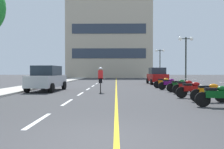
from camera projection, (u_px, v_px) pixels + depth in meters
The scene contains 29 objects.
ground_plane at pixel (114, 84), 25.69m from camera, with size 140.00×140.00×0.00m, color #38383A.
curb_left at pixel (56, 82), 28.82m from camera, with size 2.40×72.00×0.12m, color #B7B2A8.
curb_right at pixel (173, 82), 28.56m from camera, with size 2.40×72.00×0.12m, color #B7B2A8.
lane_dash_0 at pixel (38, 121), 6.73m from camera, with size 0.14×2.20×0.01m, color silver.
lane_dash_1 at pixel (67, 102), 10.73m from camera, with size 0.14×2.20×0.01m, color silver.
lane_dash_2 at pixel (81, 94), 14.73m from camera, with size 0.14×2.20×0.01m, color silver.
lane_dash_3 at pixel (88, 89), 18.73m from camera, with size 0.14×2.20×0.01m, color silver.
lane_dash_4 at pixel (93, 86), 22.73m from camera, with size 0.14×2.20×0.01m, color silver.
lane_dash_5 at pixel (97, 84), 26.73m from camera, with size 0.14×2.20×0.01m, color silver.
lane_dash_6 at pixel (99, 82), 30.73m from camera, with size 0.14×2.20×0.01m, color silver.
lane_dash_7 at pixel (101, 81), 34.73m from camera, with size 0.14×2.20×0.01m, color silver.
lane_dash_8 at pixel (103, 80), 38.72m from camera, with size 0.14×2.20×0.01m, color silver.
lane_dash_9 at pixel (104, 79), 42.72m from camera, with size 0.14×2.20×0.01m, color silver.
lane_dash_10 at pixel (105, 78), 46.72m from camera, with size 0.14×2.20×0.01m, color silver.
lane_dash_11 at pixel (106, 78), 50.72m from camera, with size 0.14×2.20×0.01m, color silver.
centre_line_yellow at pixel (116, 83), 28.69m from camera, with size 0.12×66.00×0.01m, color gold.
office_building at pixel (109, 39), 53.03m from camera, with size 18.69×6.99×17.45m.
street_lamp_mid at pixel (186, 49), 23.02m from camera, with size 1.46×0.36×4.69m.
street_lamp_far at pixel (160, 57), 36.55m from camera, with size 1.46×0.36×4.73m.
parked_car_near at pixel (47, 78), 16.96m from camera, with size 2.16×4.31×1.82m.
parked_car_mid at pixel (157, 76), 25.94m from camera, with size 1.98×4.23×1.82m.
motorcycle_1 at pixel (218, 95), 9.20m from camera, with size 1.70×0.60×0.92m.
motorcycle_2 at pixel (209, 92), 10.71m from camera, with size 1.70×0.60×0.92m.
motorcycle_3 at pixel (192, 89), 12.37m from camera, with size 1.70×0.60×0.92m.
motorcycle_4 at pixel (186, 87), 14.54m from camera, with size 1.70×0.60×0.92m.
motorcycle_5 at pixel (179, 85), 16.04m from camera, with size 1.70×0.60×0.92m.
motorcycle_6 at pixel (169, 84), 17.98m from camera, with size 1.70×0.60×0.92m.
motorcycle_7 at pixel (164, 82), 19.83m from camera, with size 1.70×0.60×0.92m.
cyclist_rider at pixel (101, 79), 15.50m from camera, with size 0.42×1.77×1.71m.
Camera 1 is at (0.24, -4.68, 1.42)m, focal length 37.53 mm.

